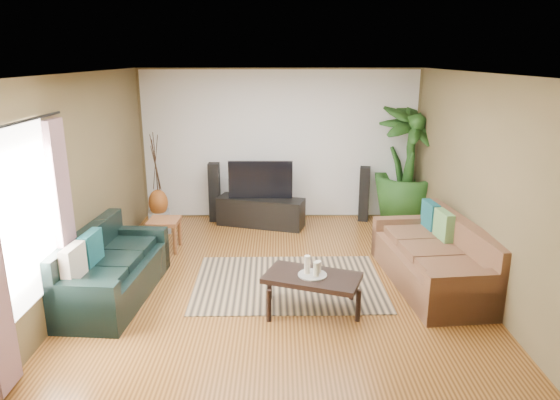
{
  "coord_description": "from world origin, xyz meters",
  "views": [
    {
      "loc": [
        -0.02,
        -6.18,
        2.89
      ],
      "look_at": [
        0.0,
        0.2,
        1.05
      ],
      "focal_mm": 32.0,
      "sensor_mm": 36.0,
      "label": 1
    }
  ],
  "objects_px": {
    "sofa_right": "(433,253)",
    "speaker_right": "(364,194)",
    "vase": "(158,203)",
    "side_table": "(165,235)",
    "tv_stand": "(261,212)",
    "potted_plant": "(407,165)",
    "sofa_left": "(113,265)",
    "coffee_table": "(312,293)",
    "pedestal": "(160,222)",
    "speaker_left": "(215,192)",
    "television": "(260,180)"
  },
  "relations": [
    {
      "from": "sofa_right",
      "to": "speaker_right",
      "type": "bearing_deg",
      "value": -176.37
    },
    {
      "from": "vase",
      "to": "side_table",
      "type": "distance_m",
      "value": 0.91
    },
    {
      "from": "tv_stand",
      "to": "potted_plant",
      "type": "distance_m",
      "value": 2.71
    },
    {
      "from": "sofa_right",
      "to": "tv_stand",
      "type": "xyz_separation_m",
      "value": [
        -2.32,
        2.36,
        -0.17
      ]
    },
    {
      "from": "potted_plant",
      "to": "vase",
      "type": "relative_size",
      "value": 4.64
    },
    {
      "from": "sofa_left",
      "to": "side_table",
      "type": "relative_size",
      "value": 3.93
    },
    {
      "from": "coffee_table",
      "to": "side_table",
      "type": "relative_size",
      "value": 2.22
    },
    {
      "from": "tv_stand",
      "to": "vase",
      "type": "xyz_separation_m",
      "value": [
        -1.72,
        -0.31,
        0.26
      ]
    },
    {
      "from": "side_table",
      "to": "potted_plant",
      "type": "bearing_deg",
      "value": 18.76
    },
    {
      "from": "sofa_left",
      "to": "sofa_right",
      "type": "relative_size",
      "value": 0.89
    },
    {
      "from": "sofa_left",
      "to": "coffee_table",
      "type": "height_order",
      "value": "sofa_left"
    },
    {
      "from": "speaker_right",
      "to": "pedestal",
      "type": "distance_m",
      "value": 3.64
    },
    {
      "from": "tv_stand",
      "to": "speaker_left",
      "type": "distance_m",
      "value": 0.94
    },
    {
      "from": "sofa_right",
      "to": "vase",
      "type": "bearing_deg",
      "value": -123.04
    },
    {
      "from": "coffee_table",
      "to": "vase",
      "type": "height_order",
      "value": "vase"
    },
    {
      "from": "sofa_right",
      "to": "potted_plant",
      "type": "relative_size",
      "value": 1.03
    },
    {
      "from": "sofa_left",
      "to": "speaker_right",
      "type": "xyz_separation_m",
      "value": [
        3.59,
        3.0,
        0.07
      ]
    },
    {
      "from": "tv_stand",
      "to": "pedestal",
      "type": "height_order",
      "value": "tv_stand"
    },
    {
      "from": "speaker_left",
      "to": "pedestal",
      "type": "bearing_deg",
      "value": -144.98
    },
    {
      "from": "sofa_right",
      "to": "sofa_left",
      "type": "bearing_deg",
      "value": -91.15
    },
    {
      "from": "vase",
      "to": "television",
      "type": "bearing_deg",
      "value": 10.77
    },
    {
      "from": "speaker_right",
      "to": "pedestal",
      "type": "bearing_deg",
      "value": -158.69
    },
    {
      "from": "sofa_right",
      "to": "speaker_right",
      "type": "height_order",
      "value": "speaker_right"
    },
    {
      "from": "sofa_right",
      "to": "coffee_table",
      "type": "height_order",
      "value": "sofa_right"
    },
    {
      "from": "coffee_table",
      "to": "tv_stand",
      "type": "relative_size",
      "value": 0.72
    },
    {
      "from": "pedestal",
      "to": "vase",
      "type": "xyz_separation_m",
      "value": [
        0.0,
        0.0,
        0.34
      ]
    },
    {
      "from": "sofa_left",
      "to": "speaker_right",
      "type": "bearing_deg",
      "value": -45.62
    },
    {
      "from": "coffee_table",
      "to": "speaker_right",
      "type": "relative_size",
      "value": 1.09
    },
    {
      "from": "coffee_table",
      "to": "side_table",
      "type": "xyz_separation_m",
      "value": [
        -2.15,
        1.93,
        0.02
      ]
    },
    {
      "from": "tv_stand",
      "to": "speaker_left",
      "type": "height_order",
      "value": "speaker_left"
    },
    {
      "from": "sofa_right",
      "to": "vase",
      "type": "height_order",
      "value": "sofa_right"
    },
    {
      "from": "coffee_table",
      "to": "side_table",
      "type": "bearing_deg",
      "value": 157.89
    },
    {
      "from": "coffee_table",
      "to": "television",
      "type": "relative_size",
      "value": 0.98
    },
    {
      "from": "sofa_right",
      "to": "television",
      "type": "relative_size",
      "value": 1.94
    },
    {
      "from": "tv_stand",
      "to": "speaker_left",
      "type": "bearing_deg",
      "value": 177.06
    },
    {
      "from": "side_table",
      "to": "pedestal",
      "type": "bearing_deg",
      "value": 108.32
    },
    {
      "from": "side_table",
      "to": "speaker_left",
      "type": "bearing_deg",
      "value": 67.19
    },
    {
      "from": "tv_stand",
      "to": "coffee_table",
      "type": "bearing_deg",
      "value": -60.73
    },
    {
      "from": "television",
      "to": "speaker_left",
      "type": "xyz_separation_m",
      "value": [
        -0.84,
        0.27,
        -0.3
      ]
    },
    {
      "from": "vase",
      "to": "side_table",
      "type": "bearing_deg",
      "value": -71.68
    },
    {
      "from": "potted_plant",
      "to": "television",
      "type": "bearing_deg",
      "value": -175.34
    },
    {
      "from": "sofa_left",
      "to": "speaker_right",
      "type": "distance_m",
      "value": 4.68
    },
    {
      "from": "vase",
      "to": "speaker_right",
      "type": "bearing_deg",
      "value": 9.53
    },
    {
      "from": "sofa_right",
      "to": "speaker_right",
      "type": "xyz_separation_m",
      "value": [
        -0.46,
        2.65,
        0.07
      ]
    },
    {
      "from": "speaker_right",
      "to": "potted_plant",
      "type": "distance_m",
      "value": 0.91
    },
    {
      "from": "coffee_table",
      "to": "vase",
      "type": "relative_size",
      "value": 2.4
    },
    {
      "from": "pedestal",
      "to": "speaker_left",
      "type": "bearing_deg",
      "value": 34.43
    },
    {
      "from": "sofa_right",
      "to": "speaker_left",
      "type": "relative_size",
      "value": 2.02
    },
    {
      "from": "television",
      "to": "speaker_left",
      "type": "height_order",
      "value": "television"
    },
    {
      "from": "coffee_table",
      "to": "vase",
      "type": "bearing_deg",
      "value": 151.11
    }
  ]
}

